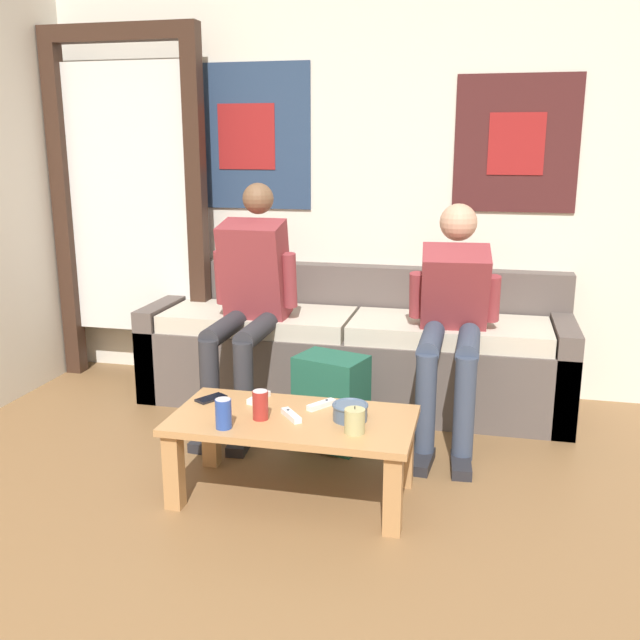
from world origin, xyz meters
name	(u,v)px	position (x,y,z in m)	size (l,w,h in m)	color
wall_back	(393,178)	(0.00, 2.91, 1.28)	(10.00, 0.07, 2.55)	silver
door_frame	(128,190)	(-1.60, 2.69, 1.20)	(1.00, 0.10, 2.15)	#382319
couch	(354,353)	(-0.16, 2.56, 0.29)	(2.43, 0.68, 0.76)	#564C47
coffee_table	(293,432)	(-0.20, 1.35, 0.29)	(1.02, 0.52, 0.36)	#B27F4C
person_seated_adult	(249,295)	(-0.67, 2.20, 0.69)	(0.47, 0.85, 1.27)	#2D2D33
person_seated_teen	(452,312)	(0.41, 2.21, 0.65)	(0.47, 0.92, 1.17)	#384256
backpack	(330,404)	(-0.16, 1.90, 0.22)	(0.38, 0.33, 0.46)	#1E5642
ceramic_bowl	(350,411)	(0.04, 1.38, 0.40)	(0.15, 0.15, 0.07)	#475B75
pillar_candle	(355,421)	(0.08, 1.25, 0.41)	(0.08, 0.08, 0.11)	tan
drink_can_blue	(223,414)	(-0.44, 1.18, 0.42)	(0.07, 0.07, 0.12)	#28479E
drink_can_red	(260,405)	(-0.32, 1.30, 0.42)	(0.07, 0.07, 0.12)	maroon
game_controller_near_left	(321,405)	(-0.11, 1.49, 0.37)	(0.11, 0.14, 0.03)	white
game_controller_near_right	(259,398)	(-0.40, 1.51, 0.37)	(0.07, 0.15, 0.03)	white
game_controller_far_center	(291,415)	(-0.20, 1.34, 0.37)	(0.12, 0.13, 0.03)	white
cell_phone	(211,398)	(-0.61, 1.47, 0.37)	(0.13, 0.15, 0.01)	black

